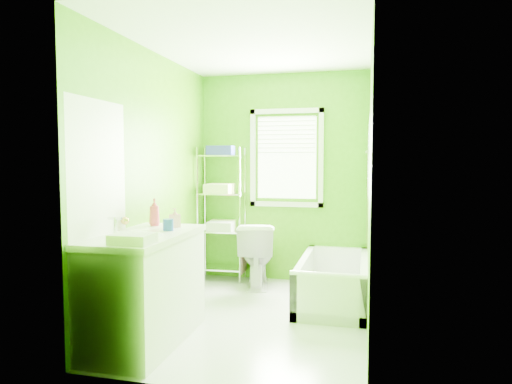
% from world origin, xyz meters
% --- Properties ---
extents(ground, '(2.90, 2.90, 0.00)m').
position_xyz_m(ground, '(0.00, 0.00, 0.00)').
color(ground, silver).
rests_on(ground, ground).
extents(room_envelope, '(2.14, 2.94, 2.62)m').
position_xyz_m(room_envelope, '(0.00, 0.00, 1.55)').
color(room_envelope, '#419107').
rests_on(room_envelope, ground).
extents(window, '(0.92, 0.05, 1.22)m').
position_xyz_m(window, '(0.05, 1.42, 1.61)').
color(window, white).
rests_on(window, ground).
extents(door, '(0.09, 0.80, 2.00)m').
position_xyz_m(door, '(-1.04, -1.00, 1.00)').
color(door, white).
rests_on(door, ground).
extents(right_wall_decor, '(0.04, 1.48, 1.17)m').
position_xyz_m(right_wall_decor, '(1.04, -0.02, 1.32)').
color(right_wall_decor, '#43071B').
rests_on(right_wall_decor, ground).
extents(bathtub, '(0.71, 1.52, 0.49)m').
position_xyz_m(bathtub, '(0.70, 0.65, 0.16)').
color(bathtub, white).
rests_on(bathtub, ground).
extents(toilet, '(0.57, 0.83, 0.78)m').
position_xyz_m(toilet, '(-0.25, 1.10, 0.39)').
color(toilet, white).
rests_on(toilet, ground).
extents(vanity, '(0.63, 1.23, 1.17)m').
position_xyz_m(vanity, '(-0.75, -0.81, 0.49)').
color(vanity, white).
rests_on(vanity, ground).
extents(wire_shelf_unit, '(0.59, 0.47, 1.70)m').
position_xyz_m(wire_shelf_unit, '(-0.74, 1.27, 1.04)').
color(wire_shelf_unit, silver).
rests_on(wire_shelf_unit, ground).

